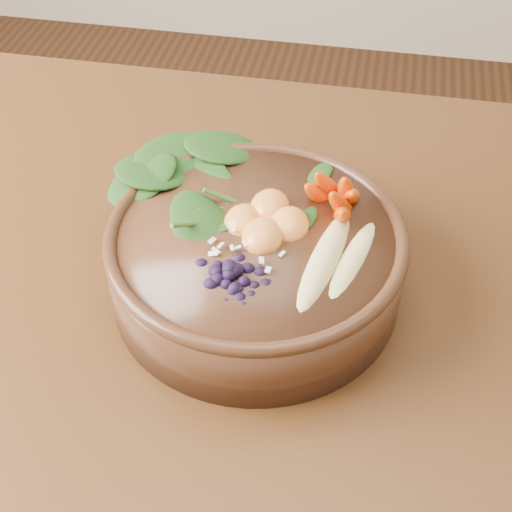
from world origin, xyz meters
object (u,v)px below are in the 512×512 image
stoneware_bowl (256,262)px  carrot_cluster (341,171)px  dining_table (348,348)px  kale_heap (243,168)px  mandarin_cluster (266,210)px  banana_halves (340,248)px  blueberry_pile (228,259)px

stoneware_bowl → carrot_cluster: carrot_cluster is taller
dining_table → kale_heap: kale_heap is taller
kale_heap → mandarin_cluster: (0.04, -0.06, -0.01)m
kale_heap → mandarin_cluster: kale_heap is taller
banana_halves → mandarin_cluster: 0.09m
stoneware_bowl → blueberry_pile: bearing=-103.4°
dining_table → blueberry_pile: blueberry_pile is taller
banana_halves → stoneware_bowl: bearing=-177.3°
dining_table → carrot_cluster: 0.23m
banana_halves → blueberry_pile: size_ratio=1.18×
blueberry_pile → stoneware_bowl: bearing=76.6°
kale_heap → banana_halves: bearing=-39.8°
banana_halves → carrot_cluster: bearing=113.1°
kale_heap → mandarin_cluster: 0.07m
carrot_cluster → mandarin_cluster: carrot_cluster is taller
dining_table → mandarin_cluster: bearing=174.6°
dining_table → stoneware_bowl: size_ratio=4.95×
carrot_cluster → blueberry_pile: size_ratio=0.60×
stoneware_bowl → banana_halves: size_ratio=1.84×
stoneware_bowl → banana_halves: (0.09, -0.02, 0.06)m
kale_heap → mandarin_cluster: bearing=-58.0°
mandarin_cluster → dining_table: bearing=-5.4°
dining_table → stoneware_bowl: (-0.11, -0.01, 0.14)m
stoneware_bowl → blueberry_pile: blueberry_pile is taller
stoneware_bowl → blueberry_pile: 0.09m
carrot_cluster → blueberry_pile: carrot_cluster is taller
dining_table → blueberry_pile: size_ratio=10.71×
dining_table → mandarin_cluster: 0.22m
stoneware_bowl → mandarin_cluster: 0.06m
dining_table → banana_halves: size_ratio=9.11×
stoneware_bowl → kale_heap: size_ratio=1.53×
kale_heap → blueberry_pile: (0.01, -0.14, -0.00)m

